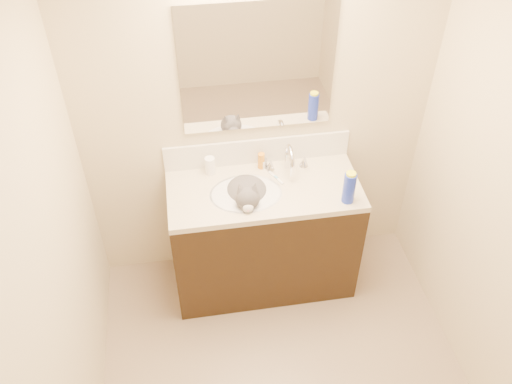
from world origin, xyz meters
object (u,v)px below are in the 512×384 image
object	(u,v)px
faucet	(289,161)
spray_can	(349,188)
silver_jar	(263,163)
vanity_cabinet	(264,238)
pill_bottle	(210,166)
basin	(246,202)
cat	(247,196)
amber_bottle	(261,161)

from	to	relation	value
faucet	spray_can	size ratio (longest dim) A/B	1.39
faucet	silver_jar	world-z (taller)	faucet
vanity_cabinet	silver_jar	world-z (taller)	silver_jar
faucet	pill_bottle	distance (m)	0.50
basin	faucet	world-z (taller)	faucet
silver_jar	cat	bearing A→B (deg)	-121.49
amber_bottle	spray_can	distance (m)	0.61
basin	silver_jar	xyz separation A→B (m)	(0.15, 0.24, 0.10)
vanity_cabinet	basin	distance (m)	0.40
vanity_cabinet	faucet	bearing A→B (deg)	37.29
faucet	spray_can	distance (m)	0.44
basin	faucet	size ratio (longest dim) A/B	1.61
amber_bottle	spray_can	size ratio (longest dim) A/B	0.55
vanity_cabinet	spray_can	world-z (taller)	spray_can
faucet	cat	distance (m)	0.35
faucet	cat	world-z (taller)	faucet
cat	spray_can	distance (m)	0.62
amber_bottle	silver_jar	bearing A→B (deg)	16.86
faucet	vanity_cabinet	bearing A→B (deg)	-142.71
basin	pill_bottle	size ratio (longest dim) A/B	3.89
amber_bottle	spray_can	bearing A→B (deg)	-40.65
silver_jar	amber_bottle	bearing A→B (deg)	-163.14
silver_jar	amber_bottle	xyz separation A→B (m)	(-0.01, -0.00, 0.03)
basin	silver_jar	world-z (taller)	silver_jar
basin	faucet	bearing A→B (deg)	29.12
cat	amber_bottle	xyz separation A→B (m)	(0.12, 0.22, 0.09)
vanity_cabinet	spray_can	xyz separation A→B (m)	(0.47, -0.19, 0.55)
basin	amber_bottle	bearing A→B (deg)	59.94
pill_bottle	spray_can	xyz separation A→B (m)	(0.79, -0.39, 0.04)
basin	pill_bottle	bearing A→B (deg)	129.75
silver_jar	pill_bottle	bearing A→B (deg)	-179.34
faucet	pill_bottle	size ratio (longest dim) A/B	2.42
vanity_cabinet	faucet	size ratio (longest dim) A/B	4.29
amber_bottle	spray_can	xyz separation A→B (m)	(0.46, -0.39, 0.05)
amber_bottle	faucet	bearing A→B (deg)	-21.74
basin	spray_can	world-z (taller)	spray_can
cat	silver_jar	bearing A→B (deg)	64.61
faucet	silver_jar	distance (m)	0.18
silver_jar	spray_can	xyz separation A→B (m)	(0.45, -0.40, 0.07)
vanity_cabinet	silver_jar	bearing A→B (deg)	82.07
basin	spray_can	xyz separation A→B (m)	(0.59, -0.16, 0.17)
spray_can	amber_bottle	bearing A→B (deg)	139.35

